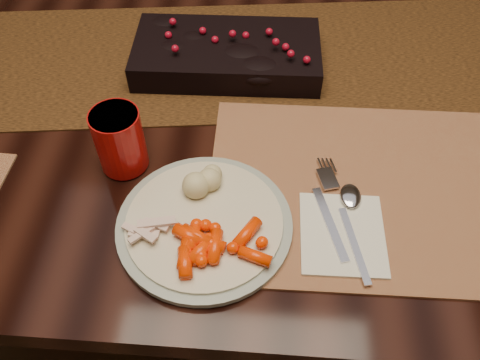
# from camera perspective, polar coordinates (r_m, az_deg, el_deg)

# --- Properties ---
(floor) EXTENTS (5.00, 5.00, 0.00)m
(floor) POSITION_cam_1_polar(r_m,az_deg,el_deg) (1.57, 0.11, -11.08)
(floor) COLOR black
(floor) RESTS_ON ground
(dining_table) EXTENTS (1.80, 1.00, 0.75)m
(dining_table) POSITION_cam_1_polar(r_m,az_deg,el_deg) (1.25, 0.13, -2.96)
(dining_table) COLOR black
(dining_table) RESTS_ON floor
(table_runner) EXTENTS (1.85, 0.59, 0.00)m
(table_runner) POSITION_cam_1_polar(r_m,az_deg,el_deg) (1.04, -2.32, 13.46)
(table_runner) COLOR black
(table_runner) RESTS_ON dining_table
(centerpiece) EXTENTS (0.36, 0.19, 0.07)m
(centerpiece) POSITION_cam_1_polar(r_m,az_deg,el_deg) (1.00, -1.47, 14.33)
(centerpiece) COLOR black
(centerpiece) RESTS_ON table_runner
(placemat_main) EXTENTS (0.51, 0.37, 0.00)m
(placemat_main) POSITION_cam_1_polar(r_m,az_deg,el_deg) (0.83, 14.15, -0.95)
(placemat_main) COLOR brown
(placemat_main) RESTS_ON dining_table
(dinner_plate) EXTENTS (0.27, 0.27, 0.01)m
(dinner_plate) POSITION_cam_1_polar(r_m,az_deg,el_deg) (0.75, -4.02, -4.93)
(dinner_plate) COLOR beige
(dinner_plate) RESTS_ON placemat_main
(baby_carrots) EXTENTS (0.13, 0.11, 0.02)m
(baby_carrots) POSITION_cam_1_polar(r_m,az_deg,el_deg) (0.71, -2.09, -7.21)
(baby_carrots) COLOR #F53100
(baby_carrots) RESTS_ON dinner_plate
(mashed_potatoes) EXTENTS (0.07, 0.07, 0.04)m
(mashed_potatoes) POSITION_cam_1_polar(r_m,az_deg,el_deg) (0.77, -4.01, 0.63)
(mashed_potatoes) COLOR beige
(mashed_potatoes) RESTS_ON dinner_plate
(turkey_shreds) EXTENTS (0.07, 0.06, 0.01)m
(turkey_shreds) POSITION_cam_1_polar(r_m,az_deg,el_deg) (0.74, -10.58, -5.53)
(turkey_shreds) COLOR tan
(turkey_shreds) RESTS_ON dinner_plate
(napkin) EXTENTS (0.12, 0.14, 0.00)m
(napkin) POSITION_cam_1_polar(r_m,az_deg,el_deg) (0.76, 11.42, -5.95)
(napkin) COLOR beige
(napkin) RESTS_ON placemat_main
(fork) EXTENTS (0.07, 0.17, 0.00)m
(fork) POSITION_cam_1_polar(r_m,az_deg,el_deg) (0.78, 10.00, -3.48)
(fork) COLOR silver
(fork) RESTS_ON napkin
(spoon) EXTENTS (0.07, 0.17, 0.00)m
(spoon) POSITION_cam_1_polar(r_m,az_deg,el_deg) (0.76, 12.58, -5.39)
(spoon) COLOR silver
(spoon) RESTS_ON napkin
(red_cup) EXTENTS (0.08, 0.08, 0.11)m
(red_cup) POSITION_cam_1_polar(r_m,az_deg,el_deg) (0.82, -13.37, 4.39)
(red_cup) COLOR #990D0B
(red_cup) RESTS_ON placemat_main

